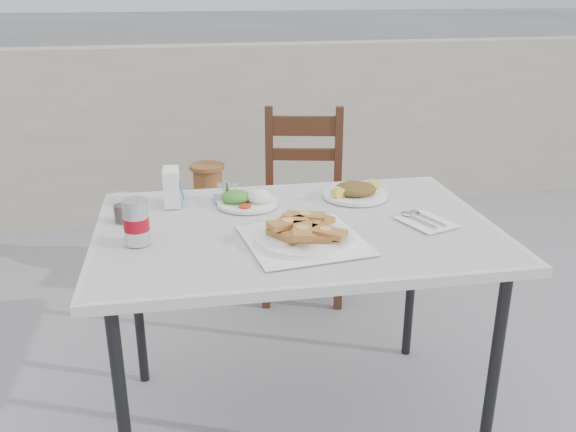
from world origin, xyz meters
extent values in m
plane|color=slate|center=(0.00, 0.00, 0.00)|extent=(80.00, 80.00, 0.00)
cylinder|color=black|center=(-0.75, -0.24, 0.38)|extent=(0.04, 0.04, 0.77)
cylinder|color=black|center=(0.42, -0.30, 0.38)|extent=(0.04, 0.04, 0.77)
cylinder|color=black|center=(-0.71, 0.49, 0.38)|extent=(0.04, 0.04, 0.77)
cylinder|color=black|center=(0.46, 0.43, 0.38)|extent=(0.04, 0.04, 0.77)
cube|color=white|center=(-0.15, 0.09, 0.80)|extent=(1.39, 0.98, 0.03)
cube|color=white|center=(-0.15, 0.09, 0.82)|extent=(1.34, 0.93, 0.01)
cube|color=white|center=(-0.15, -0.05, 0.82)|extent=(0.39, 0.39, 0.00)
cylinder|color=white|center=(-0.15, -0.05, 0.83)|extent=(0.32, 0.32, 0.02)
cylinder|color=white|center=(-0.15, -0.05, 0.82)|extent=(0.33, 0.33, 0.01)
cylinder|color=white|center=(-0.27, 0.33, 0.82)|extent=(0.23, 0.23, 0.01)
ellipsoid|color=silver|center=(-0.23, 0.32, 0.85)|extent=(0.09, 0.09, 0.05)
ellipsoid|color=#26651C|center=(-0.31, 0.34, 0.85)|extent=(0.11, 0.10, 0.05)
cylinder|color=red|center=(-0.29, 0.27, 0.83)|extent=(0.05, 0.05, 0.01)
cylinder|color=white|center=(0.15, 0.33, 0.82)|extent=(0.25, 0.25, 0.01)
ellipsoid|color=#21681A|center=(0.15, 0.33, 0.85)|extent=(0.16, 0.15, 0.05)
cylinder|color=gold|center=(0.07, 0.29, 0.85)|extent=(0.05, 0.05, 0.05)
cylinder|color=gold|center=(0.22, 0.35, 0.85)|extent=(0.05, 0.05, 0.05)
cylinder|color=silver|center=(-0.67, 0.05, 0.89)|extent=(0.08, 0.08, 0.14)
cylinder|color=#A40B1A|center=(-0.67, 0.05, 0.88)|extent=(0.08, 0.08, 0.04)
cylinder|color=silver|center=(-0.67, 0.05, 0.96)|extent=(0.07, 0.07, 0.00)
cylinder|color=white|center=(-0.72, 0.26, 0.87)|extent=(0.07, 0.07, 0.10)
cylinder|color=black|center=(-0.72, 0.26, 0.85)|extent=(0.06, 0.06, 0.06)
cube|color=white|center=(-0.54, 0.39, 0.89)|extent=(0.06, 0.12, 0.14)
cube|color=#1760B3|center=(-0.51, 0.39, 0.87)|extent=(0.02, 0.06, 0.08)
cube|color=silver|center=(-0.34, 0.40, 0.82)|extent=(0.10, 0.08, 0.01)
cylinder|color=white|center=(-0.37, 0.38, 0.86)|extent=(0.02, 0.02, 0.06)
cylinder|color=white|center=(-0.31, 0.38, 0.86)|extent=(0.02, 0.02, 0.06)
cylinder|color=silver|center=(-0.34, 0.42, 0.86)|extent=(0.03, 0.03, 0.05)
cube|color=white|center=(0.29, 0.01, 0.82)|extent=(0.19, 0.22, 0.00)
cube|color=silver|center=(0.27, 0.00, 0.83)|extent=(0.05, 0.14, 0.00)
ellipsoid|color=silver|center=(0.25, 0.08, 0.83)|extent=(0.04, 0.05, 0.01)
cube|color=silver|center=(0.31, 0.02, 0.83)|extent=(0.05, 0.14, 0.00)
cube|color=silver|center=(0.29, 0.09, 0.83)|extent=(0.03, 0.05, 0.00)
cube|color=#38200F|center=(-0.08, 1.00, 0.23)|extent=(0.05, 0.05, 0.47)
cube|color=#38200F|center=(0.28, 0.90, 0.23)|extent=(0.05, 0.05, 0.47)
cube|color=#38200F|center=(0.01, 1.36, 0.23)|extent=(0.05, 0.05, 0.47)
cube|color=#38200F|center=(0.37, 1.26, 0.23)|extent=(0.05, 0.05, 0.47)
cube|color=maroon|center=(0.15, 1.13, 0.49)|extent=(0.53, 0.53, 0.05)
cube|color=#38200F|center=(0.01, 1.36, 0.73)|extent=(0.05, 0.05, 0.52)
cube|color=#38200F|center=(0.37, 1.26, 0.73)|extent=(0.05, 0.05, 0.52)
cube|color=#38200F|center=(0.19, 1.31, 0.88)|extent=(0.41, 0.14, 0.10)
cube|color=#38200F|center=(0.19, 1.31, 0.73)|extent=(0.41, 0.14, 0.06)
cylinder|color=brown|center=(-0.31, 1.48, 0.04)|extent=(0.28, 0.28, 0.07)
ellipsoid|color=brown|center=(-0.31, 1.48, 0.31)|extent=(0.37, 0.37, 0.46)
cylinder|color=beige|center=(-0.31, 1.48, 0.31)|extent=(0.37, 0.37, 0.05)
cylinder|color=brown|center=(-0.31, 1.48, 0.56)|extent=(0.16, 0.16, 0.14)
cylinder|color=brown|center=(-0.31, 1.48, 0.64)|extent=(0.19, 0.19, 0.02)
cube|color=#A69D8A|center=(0.00, 2.50, 0.60)|extent=(6.00, 0.25, 1.20)
camera|label=1|loc=(-0.61, -1.77, 1.58)|focal=38.00mm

